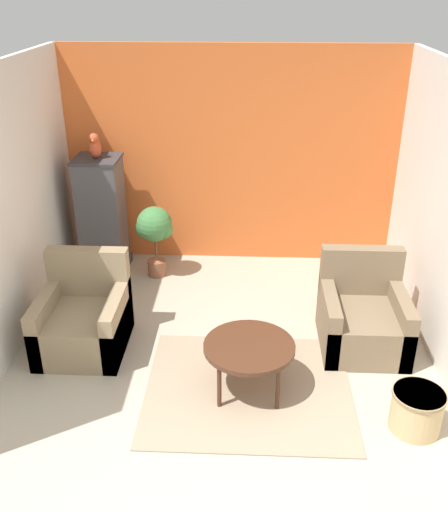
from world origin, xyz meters
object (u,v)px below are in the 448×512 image
at_px(armchair_right, 362,319).
at_px(coffee_table, 249,349).
at_px(armchair_left, 84,320).
at_px(wicker_basket, 417,409).
at_px(parrot, 95,146).
at_px(birdcage, 102,216).
at_px(potted_plant, 154,229).

bearing_deg(armchair_right, coffee_table, -145.55).
height_order(armchair_left, wicker_basket, armchair_left).
bearing_deg(armchair_left, coffee_table, -20.51).
bearing_deg(wicker_basket, parrot, 139.45).
distance_m(armchair_right, wicker_basket, 1.13).
xyz_separation_m(coffee_table, armchair_left, (-1.51, 0.57, -0.14)).
xyz_separation_m(armchair_right, birdcage, (-2.72, 1.41, 0.39)).
bearing_deg(parrot, armchair_right, -27.46).
height_order(armchair_right, wicker_basket, armchair_right).
xyz_separation_m(birdcage, wicker_basket, (2.94, -2.52, -0.48)).
relative_size(coffee_table, potted_plant, 0.89).
xyz_separation_m(coffee_table, armchair_right, (1.04, 0.71, -0.14)).
bearing_deg(coffee_table, armchair_left, 159.49).
bearing_deg(potted_plant, parrot, 167.63).
relative_size(parrot, potted_plant, 0.33).
height_order(coffee_table, armchair_right, armchair_right).
xyz_separation_m(potted_plant, wicker_basket, (2.33, -2.39, -0.39)).
distance_m(armchair_right, potted_plant, 2.49).
xyz_separation_m(parrot, wicker_basket, (2.94, -2.52, -1.29)).
xyz_separation_m(parrot, potted_plant, (0.61, -0.13, -0.89)).
distance_m(coffee_table, armchair_left, 1.62).
relative_size(armchair_left, potted_plant, 1.03).
bearing_deg(coffee_table, wicker_basket, -17.38).
xyz_separation_m(armchair_left, wicker_basket, (2.77, -0.96, -0.09)).
bearing_deg(coffee_table, birdcage, 128.41).
distance_m(birdcage, parrot, 0.80).
bearing_deg(birdcage, armchair_left, -83.75).
distance_m(coffee_table, parrot, 2.91).
height_order(armchair_left, birdcage, birdcage).
height_order(armchair_left, armchair_right, same).
relative_size(armchair_left, birdcage, 0.64).
height_order(coffee_table, wicker_basket, coffee_table).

